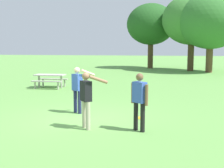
{
  "coord_description": "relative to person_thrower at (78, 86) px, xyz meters",
  "views": [
    {
      "loc": [
        2.56,
        -9.37,
        2.41
      ],
      "look_at": [
        0.89,
        1.26,
        1.0
      ],
      "focal_mm": 47.62,
      "sensor_mm": 36.0,
      "label": 1
    }
  ],
  "objects": [
    {
      "name": "person_bystander",
      "position": [
        0.79,
        -1.91,
        0.0
      ],
      "size": [
        0.83,
        0.5,
        1.64
      ],
      "color": "#B7AD93",
      "rests_on": "ground"
    },
    {
      "name": "tree_tall_left",
      "position": [
        1.96,
        21.32,
        3.56
      ],
      "size": [
        4.98,
        4.98,
        6.67
      ],
      "color": "#4C3823",
      "rests_on": "ground"
    },
    {
      "name": "frisbee",
      "position": [
        2.21,
        -0.43,
        -0.95
      ],
      "size": [
        0.3,
        0.3,
        0.03
      ],
      "primitive_type": "cylinder",
      "color": "yellow",
      "rests_on": "ground"
    },
    {
      "name": "tree_broad_center",
      "position": [
        5.79,
        18.65,
        3.77
      ],
      "size": [
        5.47,
        5.47,
        7.08
      ],
      "color": "#4C3823",
      "rests_on": "ground"
    },
    {
      "name": "person_catcher",
      "position": [
        2.31,
        -1.91,
        -0.02
      ],
      "size": [
        0.49,
        0.42,
        1.64
      ],
      "color": "black",
      "rests_on": "ground"
    },
    {
      "name": "picnic_table_near",
      "position": [
        -3.24,
        5.87,
        -0.4
      ],
      "size": [
        1.7,
        1.42,
        0.77
      ],
      "color": "#B2ADA3",
      "rests_on": "ground"
    },
    {
      "name": "ground_plane",
      "position": [
        0.26,
        -0.72,
        -0.96
      ],
      "size": [
        120.0,
        120.0,
        0.0
      ],
      "primitive_type": "plane",
      "color": "#609947"
    },
    {
      "name": "tree_far_right",
      "position": [
        7.25,
        17.26,
        3.53
      ],
      "size": [
        5.76,
        5.76,
        6.96
      ],
      "color": "brown",
      "rests_on": "ground"
    },
    {
      "name": "person_thrower",
      "position": [
        0.0,
        0.0,
        0.0
      ],
      "size": [
        0.84,
        0.5,
        1.64
      ],
      "color": "#1E234C",
      "rests_on": "ground"
    }
  ]
}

